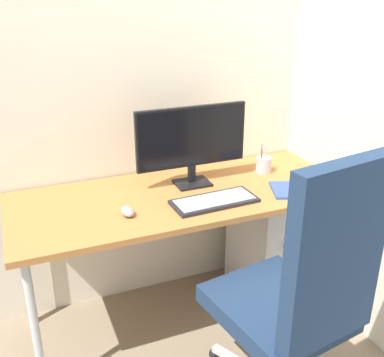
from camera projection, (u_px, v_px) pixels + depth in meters
The scene contains 11 objects.
ground_plane at pixel (183, 317), 2.58m from camera, with size 8.00×8.00×0.00m, color gray.
wall_back at pixel (155, 50), 2.35m from camera, with size 3.15×0.04×2.80m, color beige.
wall_side_right at pixel (370, 56), 2.15m from camera, with size 0.04×2.16×2.80m, color beige.
desk at pixel (182, 203), 2.31m from camera, with size 1.66×0.67×0.76m.
office_chair at pixel (301, 292), 1.77m from camera, with size 0.65×0.65×1.20m.
filing_cabinet at pixel (276, 243), 2.66m from camera, with size 0.42×0.46×0.67m.
monitor at pixel (192, 140), 2.30m from camera, with size 0.58×0.14×0.41m.
keyboard at pixel (214, 201), 2.18m from camera, with size 0.41×0.19×0.02m.
mouse at pixel (128, 211), 2.06m from camera, with size 0.06×0.09×0.04m, color gray.
pen_holder at pixel (264, 164), 2.52m from camera, with size 0.08×0.08×0.17m.
notebook at pixel (288, 190), 2.30m from camera, with size 0.15×0.20×0.01m, color #334C8C.
Camera 1 is at (-0.74, -1.94, 1.71)m, focal length 43.37 mm.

